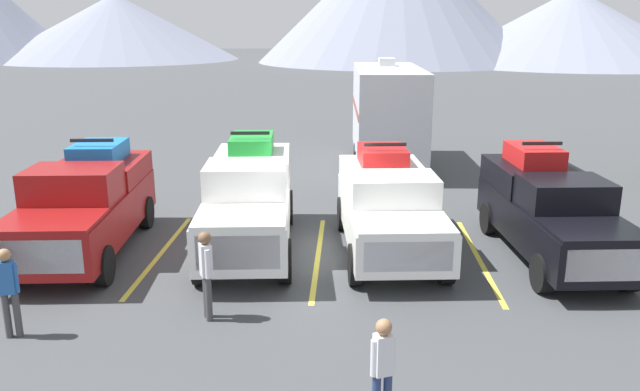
{
  "coord_description": "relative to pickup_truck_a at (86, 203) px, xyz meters",
  "views": [
    {
      "loc": [
        0.69,
        -14.06,
        5.33
      ],
      "look_at": [
        0.0,
        1.02,
        1.2
      ],
      "focal_mm": 35.68,
      "sensor_mm": 36.0,
      "label": 1
    }
  ],
  "objects": [
    {
      "name": "ground_plane",
      "position": [
        5.52,
        -0.15,
        -1.19
      ],
      "size": [
        240.0,
        240.0,
        0.0
      ],
      "primitive_type": "plane",
      "color": "#3F4244"
    },
    {
      "name": "pickup_truck_a",
      "position": [
        0.0,
        0.0,
        0.0
      ],
      "size": [
        2.56,
        5.81,
        2.58
      ],
      "color": "maroon",
      "rests_on": "ground"
    },
    {
      "name": "pickup_truck_b",
      "position": [
        3.83,
        0.43,
        0.06
      ],
      "size": [
        2.44,
        6.02,
        2.71
      ],
      "color": "white",
      "rests_on": "ground"
    },
    {
      "name": "pickup_truck_c",
      "position": [
        7.17,
        0.34,
        -0.05
      ],
      "size": [
        2.54,
        5.53,
        2.48
      ],
      "color": "white",
      "rests_on": "ground"
    },
    {
      "name": "pickup_truck_d",
      "position": [
        10.89,
        0.2,
        -0.04
      ],
      "size": [
        2.41,
        5.64,
        2.57
      ],
      "color": "black",
      "rests_on": "ground"
    },
    {
      "name": "lot_stripe_a",
      "position": [
        -1.99,
        -0.13,
        -1.19
      ],
      "size": [
        0.12,
        5.5,
        0.01
      ],
      "primitive_type": "cube",
      "color": "gold",
      "rests_on": "ground"
    },
    {
      "name": "lot_stripe_b",
      "position": [
        1.77,
        -0.13,
        -1.19
      ],
      "size": [
        0.12,
        5.5,
        0.01
      ],
      "primitive_type": "cube",
      "color": "gold",
      "rests_on": "ground"
    },
    {
      "name": "lot_stripe_c",
      "position": [
        5.52,
        -0.13,
        -1.19
      ],
      "size": [
        0.12,
        5.5,
        0.01
      ],
      "primitive_type": "cube",
      "color": "gold",
      "rests_on": "ground"
    },
    {
      "name": "lot_stripe_d",
      "position": [
        9.27,
        -0.13,
        -1.19
      ],
      "size": [
        0.12,
        5.5,
        0.01
      ],
      "primitive_type": "cube",
      "color": "gold",
      "rests_on": "ground"
    },
    {
      "name": "camper_trailer_a",
      "position": [
        7.64,
        9.49,
        0.92
      ],
      "size": [
        2.54,
        7.64,
        4.01
      ],
      "color": "silver",
      "rests_on": "ground"
    },
    {
      "name": "person_a",
      "position": [
        3.64,
        -3.51,
        -0.21
      ],
      "size": [
        0.29,
        0.35,
        1.7
      ],
      "color": "#3F3F42",
      "rests_on": "ground"
    },
    {
      "name": "person_b",
      "position": [
        6.7,
        -6.66,
        -0.27
      ],
      "size": [
        0.34,
        0.26,
        1.61
      ],
      "color": "navy",
      "rests_on": "ground"
    },
    {
      "name": "person_c",
      "position": [
        0.4,
        -4.37,
        -0.25
      ],
      "size": [
        0.35,
        0.24,
        1.63
      ],
      "color": "#3F3F42",
      "rests_on": "ground"
    },
    {
      "name": "mountain_ridge",
      "position": [
        4.29,
        75.4,
        5.63
      ],
      "size": [
        142.89,
        42.61,
        17.93
      ],
      "color": "gray",
      "rests_on": "ground"
    }
  ]
}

